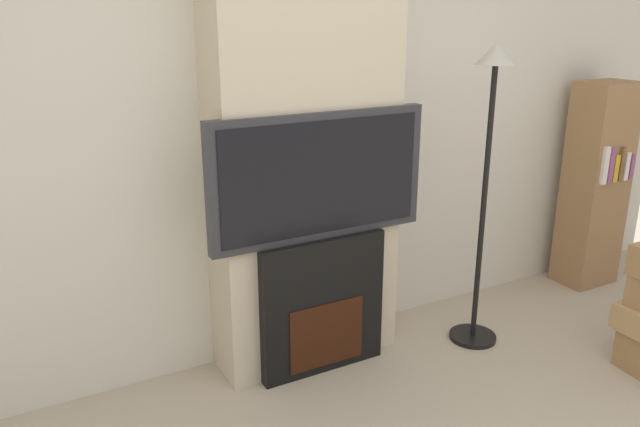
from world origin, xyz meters
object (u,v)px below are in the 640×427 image
(bookshelf, at_px, (595,185))
(fireplace, at_px, (320,304))
(floor_lamp, at_px, (488,158))
(television, at_px, (320,177))

(bookshelf, bearing_deg, fireplace, -177.71)
(floor_lamp, bearing_deg, television, 169.49)
(fireplace, height_order, floor_lamp, floor_lamp)
(television, bearing_deg, bookshelf, 2.34)
(fireplace, distance_m, floor_lamp, 1.16)
(fireplace, bearing_deg, floor_lamp, -10.63)
(fireplace, relative_size, television, 0.64)
(television, xyz_separation_m, bookshelf, (2.14, 0.09, -0.35))
(television, bearing_deg, floor_lamp, -10.51)
(fireplace, bearing_deg, bookshelf, 2.29)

